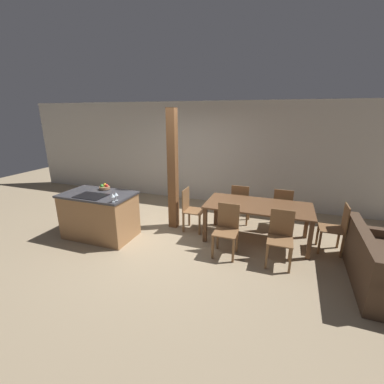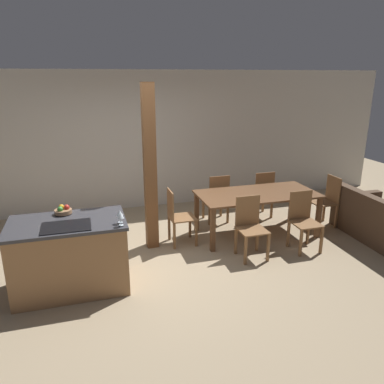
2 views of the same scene
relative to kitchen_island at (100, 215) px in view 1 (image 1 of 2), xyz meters
The scene contains 14 objects.
ground_plane 1.29m from the kitchen_island, 18.07° to the left, with size 16.00×16.00×0.00m, color #9E896B.
wall_back 3.22m from the kitchen_island, 68.20° to the left, with size 11.20×0.08×2.70m.
kitchen_island is the anchor object (origin of this frame).
fruit_bowl 0.57m from the kitchen_island, 98.68° to the left, with size 0.21×0.21×0.11m.
wine_glass_near 0.91m from the kitchen_island, 28.58° to the right, with size 0.08×0.08×0.15m.
wine_glass_middle 0.88m from the kitchen_island, 21.54° to the right, with size 0.08×0.08×0.15m.
dining_table 3.11m from the kitchen_island, 16.75° to the left, with size 1.98×0.96×0.73m.
dining_chair_near_left 2.54m from the kitchen_island, ahead, with size 0.40×0.40×0.90m.
dining_chair_near_right 3.42m from the kitchen_island, ahead, with size 0.40×0.40×0.90m.
dining_chair_far_left 2.99m from the kitchen_island, 32.35° to the left, with size 0.40×0.40×0.90m.
dining_chair_far_right 3.78m from the kitchen_island, 25.11° to the left, with size 0.40×0.40×0.90m.
dining_chair_head_end 1.84m from the kitchen_island, 29.04° to the left, with size 0.40×0.40×0.90m.
dining_chair_foot_end 4.43m from the kitchen_island, 11.66° to the left, with size 0.40×0.40×0.90m.
timber_post 1.72m from the kitchen_island, 37.75° to the left, with size 0.18×0.18×2.50m.
Camera 1 is at (2.19, -4.22, 2.41)m, focal length 24.00 mm.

